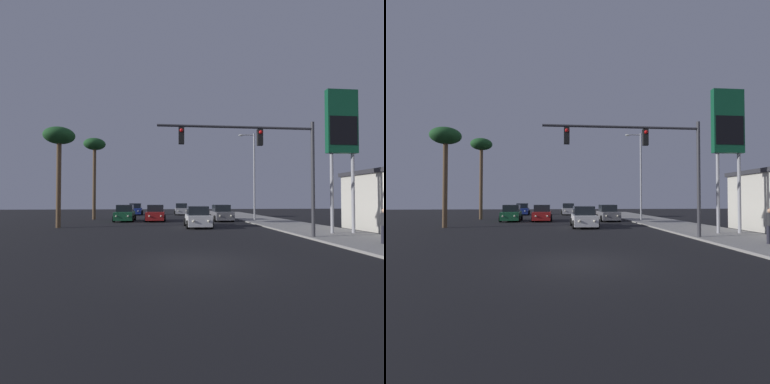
% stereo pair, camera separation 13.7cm
% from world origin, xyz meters
% --- Properties ---
extents(ground_plane, '(120.00, 120.00, 0.00)m').
position_xyz_m(ground_plane, '(0.00, 0.00, 0.00)').
color(ground_plane, black).
extents(sidewalk_right, '(5.00, 60.00, 0.12)m').
position_xyz_m(sidewalk_right, '(9.50, 10.00, 0.06)').
color(sidewalk_right, gray).
rests_on(sidewalk_right, ground).
extents(car_blue, '(2.04, 4.33, 1.68)m').
position_xyz_m(car_blue, '(-5.04, 33.77, 0.76)').
color(car_blue, navy).
rests_on(car_blue, ground).
extents(car_green, '(2.04, 4.33, 1.68)m').
position_xyz_m(car_green, '(-4.97, 20.86, 0.76)').
color(car_green, '#195933').
rests_on(car_green, ground).
extents(car_red, '(2.04, 4.33, 1.68)m').
position_xyz_m(car_red, '(-1.82, 20.70, 0.76)').
color(car_red, maroon).
rests_on(car_red, ground).
extents(car_white, '(2.04, 4.32, 1.68)m').
position_xyz_m(car_white, '(1.69, 13.51, 0.76)').
color(car_white, silver).
rests_on(car_white, ground).
extents(car_silver, '(2.04, 4.33, 1.68)m').
position_xyz_m(car_silver, '(1.64, 33.63, 0.76)').
color(car_silver, '#B7B7BC').
rests_on(car_silver, ground).
extents(car_grey, '(2.04, 4.32, 1.68)m').
position_xyz_m(car_grey, '(4.99, 20.36, 0.76)').
color(car_grey, slate).
rests_on(car_grey, ground).
extents(traffic_light_mast, '(8.87, 0.36, 6.50)m').
position_xyz_m(traffic_light_mast, '(4.70, 5.68, 4.81)').
color(traffic_light_mast, '#38383D').
rests_on(traffic_light_mast, sidewalk_right).
extents(street_lamp, '(1.74, 0.24, 9.00)m').
position_xyz_m(street_lamp, '(8.27, 19.89, 5.12)').
color(street_lamp, '#99999E').
rests_on(street_lamp, sidewalk_right).
extents(gas_station_sign, '(2.00, 0.42, 9.00)m').
position_xyz_m(gas_station_sign, '(10.08, 7.24, 6.62)').
color(gas_station_sign, '#99999E').
rests_on(gas_station_sign, sidewalk_right).
extents(pedestrian_on_sidewalk, '(0.34, 0.32, 1.67)m').
position_xyz_m(pedestrian_on_sidewalk, '(9.36, 2.82, 1.03)').
color(pedestrian_on_sidewalk, '#23232D').
rests_on(pedestrian_on_sidewalk, sidewalk_right).
extents(palm_tree_mid, '(2.40, 2.40, 9.14)m').
position_xyz_m(palm_tree_mid, '(-8.75, 24.00, 7.94)').
color(palm_tree_mid, brown).
rests_on(palm_tree_mid, ground).
extents(palm_tree_near, '(2.40, 2.40, 7.94)m').
position_xyz_m(palm_tree_near, '(-9.27, 14.00, 6.88)').
color(palm_tree_near, brown).
rests_on(palm_tree_near, ground).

